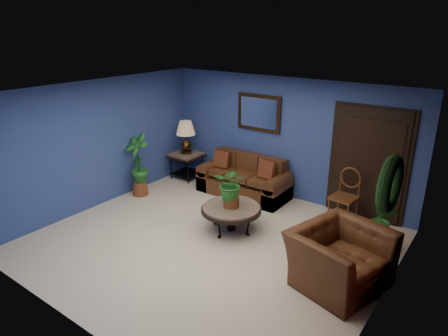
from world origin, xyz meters
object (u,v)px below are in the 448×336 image
Objects in this scene: table_lamp at (186,133)px; coffee_table at (231,209)px; side_chair at (346,192)px; armchair at (339,258)px; end_table at (187,159)px; sofa at (245,181)px.

coffee_table is at bearing -32.33° from table_lamp.
table_lamp is 3.86m from side_chair.
armchair is at bearing -10.21° from coffee_table.
table_lamp is 0.72× the size of side_chair.
table_lamp is (0.00, -0.00, 0.62)m from end_table.
armchair is at bearing -65.49° from side_chair.
side_chair is (3.82, 0.08, 0.11)m from end_table.
sofa is 1.66m from end_table.
table_lamp is at bearing -90.00° from end_table.
coffee_table is at bearing -65.35° from sofa.
armchair is (4.45, -1.86, -0.06)m from end_table.
armchair reaches higher than coffee_table.
side_chair is at bearing 1.36° from sofa.
coffee_table is 1.04× the size of side_chair.
armchair is at bearing -22.67° from table_lamp.
sofa is 2.89× the size of end_table.
end_table is 0.53× the size of armchair.
side_chair is 0.81× the size of armchair.
table_lamp is at bearing -179.18° from sofa.
sofa is at bearing 0.82° from table_lamp.
end_table is (-1.65, -0.02, 0.18)m from sofa.
side_chair is (2.17, 0.05, 0.29)m from sofa.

